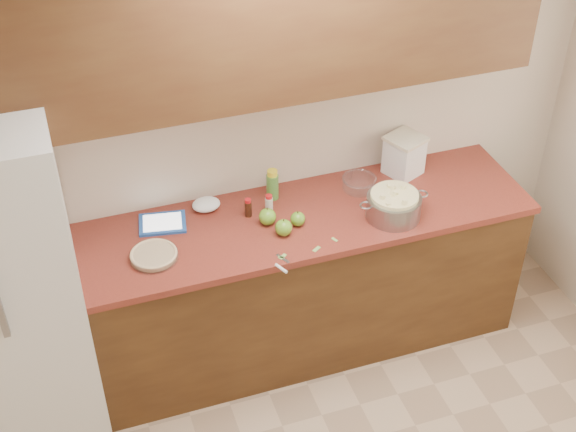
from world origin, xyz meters
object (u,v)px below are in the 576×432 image
object	(u,v)px
pie	(154,255)
flour_canister	(404,155)
colander	(394,205)
tablet	(162,223)

from	to	relation	value
pie	flour_canister	xyz separation A→B (m)	(1.48, 0.29, 0.10)
pie	flour_canister	world-z (taller)	flour_canister
pie	colander	size ratio (longest dim) A/B	0.63
tablet	flour_canister	bearing A→B (deg)	11.41
pie	flour_canister	size ratio (longest dim) A/B	0.96
pie	tablet	xyz separation A→B (m)	(0.09, 0.25, -0.01)
pie	tablet	distance (m)	0.27
pie	colander	distance (m)	1.26
colander	flour_canister	size ratio (longest dim) A/B	1.54
tablet	pie	bearing A→B (deg)	-100.32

